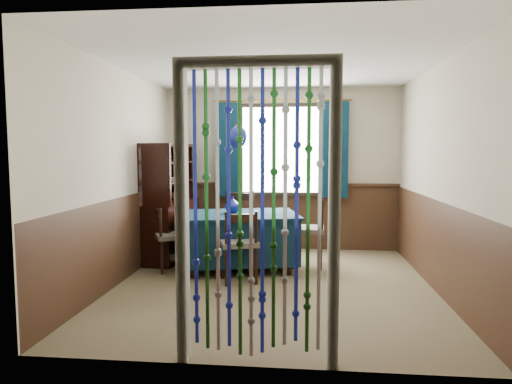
# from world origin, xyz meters

# --- Properties ---
(floor) EXTENTS (4.00, 4.00, 0.00)m
(floor) POSITION_xyz_m (0.00, 0.00, 0.00)
(floor) COLOR brown
(floor) RESTS_ON ground
(ceiling) EXTENTS (4.00, 4.00, 0.00)m
(ceiling) POSITION_xyz_m (0.00, 0.00, 2.50)
(ceiling) COLOR silver
(ceiling) RESTS_ON ground
(wall_back) EXTENTS (3.60, 0.00, 3.60)m
(wall_back) POSITION_xyz_m (0.00, 2.00, 1.25)
(wall_back) COLOR #BEB49B
(wall_back) RESTS_ON ground
(wall_front) EXTENTS (3.60, 0.00, 3.60)m
(wall_front) POSITION_xyz_m (0.00, -2.00, 1.25)
(wall_front) COLOR #BEB49B
(wall_front) RESTS_ON ground
(wall_left) EXTENTS (0.00, 4.00, 4.00)m
(wall_left) POSITION_xyz_m (-1.80, 0.00, 1.25)
(wall_left) COLOR #BEB49B
(wall_left) RESTS_ON ground
(wall_right) EXTENTS (0.00, 4.00, 4.00)m
(wall_right) POSITION_xyz_m (1.80, 0.00, 1.25)
(wall_right) COLOR #BEB49B
(wall_right) RESTS_ON ground
(wainscot_back) EXTENTS (3.60, 0.00, 3.60)m
(wainscot_back) POSITION_xyz_m (0.00, 1.99, 0.50)
(wainscot_back) COLOR #3B2416
(wainscot_back) RESTS_ON ground
(wainscot_front) EXTENTS (3.60, 0.00, 3.60)m
(wainscot_front) POSITION_xyz_m (0.00, -1.99, 0.50)
(wainscot_front) COLOR #3B2416
(wainscot_front) RESTS_ON ground
(wainscot_left) EXTENTS (0.00, 4.00, 4.00)m
(wainscot_left) POSITION_xyz_m (-1.79, 0.00, 0.50)
(wainscot_left) COLOR #3B2416
(wainscot_left) RESTS_ON ground
(wainscot_right) EXTENTS (0.00, 4.00, 4.00)m
(wainscot_right) POSITION_xyz_m (1.79, 0.00, 0.50)
(wainscot_right) COLOR #3B2416
(wainscot_right) RESTS_ON ground
(window) EXTENTS (1.32, 0.12, 1.42)m
(window) POSITION_xyz_m (0.00, 1.95, 1.55)
(window) COLOR black
(window) RESTS_ON wall_back
(doorway) EXTENTS (1.16, 0.12, 2.18)m
(doorway) POSITION_xyz_m (0.00, -1.94, 1.05)
(doorway) COLOR silver
(doorway) RESTS_ON ground
(dining_table) EXTENTS (1.71, 1.35, 0.73)m
(dining_table) POSITION_xyz_m (-0.50, 0.69, 0.42)
(dining_table) COLOR #0A2336
(dining_table) RESTS_ON floor
(chair_near) EXTENTS (0.53, 0.51, 0.85)m
(chair_near) POSITION_xyz_m (-0.41, 0.08, 0.45)
(chair_near) COLOR black
(chair_near) RESTS_ON floor
(chair_far) EXTENTS (0.51, 0.49, 0.95)m
(chair_far) POSITION_xyz_m (-0.61, 1.34, 0.50)
(chair_far) COLOR black
(chair_far) RESTS_ON floor
(chair_left) EXTENTS (0.53, 0.54, 0.83)m
(chair_left) POSITION_xyz_m (-1.37, 0.53, 0.44)
(chair_left) COLOR black
(chair_left) RESTS_ON floor
(chair_right) EXTENTS (0.45, 0.47, 0.91)m
(chair_right) POSITION_xyz_m (0.43, 0.94, 0.49)
(chair_right) COLOR black
(chair_right) RESTS_ON floor
(sideboard) EXTENTS (0.54, 1.28, 1.64)m
(sideboard) POSITION_xyz_m (-1.56, 1.20, 0.57)
(sideboard) COLOR black
(sideboard) RESTS_ON floor
(pendant_lamp) EXTENTS (0.23, 0.23, 0.93)m
(pendant_lamp) POSITION_xyz_m (-0.50, 0.69, 1.72)
(pendant_lamp) COLOR olive
(pendant_lamp) RESTS_ON ceiling
(vase_table) EXTENTS (0.23, 0.23, 0.19)m
(vase_table) POSITION_xyz_m (-0.59, 0.78, 0.82)
(vase_table) COLOR navy
(vase_table) RESTS_ON dining_table
(bowl_shelf) EXTENTS (0.28, 0.28, 0.05)m
(bowl_shelf) POSITION_xyz_m (-1.50, 1.01, 1.15)
(bowl_shelf) COLOR beige
(bowl_shelf) RESTS_ON sideboard
(vase_sideboard) EXTENTS (0.23, 0.23, 0.21)m
(vase_sideboard) POSITION_xyz_m (-1.50, 1.42, 0.92)
(vase_sideboard) COLOR beige
(vase_sideboard) RESTS_ON sideboard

